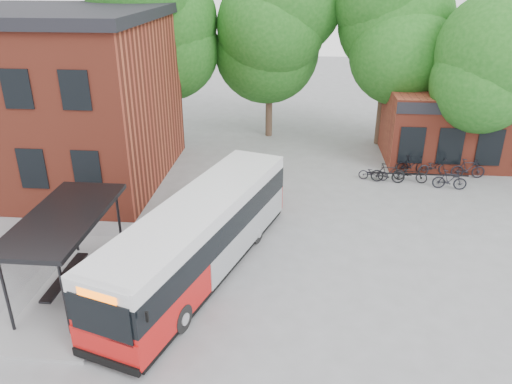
# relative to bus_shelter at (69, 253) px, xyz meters

# --- Properties ---
(ground) EXTENTS (100.00, 100.00, 0.00)m
(ground) POSITION_rel_bus_shelter_xyz_m (4.50, 1.00, -1.45)
(ground) COLOR slate
(shop_row) EXTENTS (14.00, 6.20, 4.00)m
(shop_row) POSITION_rel_bus_shelter_xyz_m (19.50, 15.00, 0.55)
(shop_row) COLOR maroon
(shop_row) RESTS_ON ground
(bus_shelter) EXTENTS (3.60, 7.00, 2.90)m
(bus_shelter) POSITION_rel_bus_shelter_xyz_m (0.00, 0.00, 0.00)
(bus_shelter) COLOR black
(bus_shelter) RESTS_ON ground
(bike_rail) EXTENTS (5.20, 0.10, 0.38)m
(bike_rail) POSITION_rel_bus_shelter_xyz_m (13.78, 11.00, -1.26)
(bike_rail) COLOR black
(bike_rail) RESTS_ON ground
(tree_0) EXTENTS (7.92, 7.92, 11.00)m
(tree_0) POSITION_rel_bus_shelter_xyz_m (-1.50, 17.00, 4.05)
(tree_0) COLOR #1A5416
(tree_0) RESTS_ON ground
(tree_1) EXTENTS (7.92, 7.92, 10.40)m
(tree_1) POSITION_rel_bus_shelter_xyz_m (5.50, 18.00, 3.75)
(tree_1) COLOR #1A5416
(tree_1) RESTS_ON ground
(tree_2) EXTENTS (7.92, 7.92, 11.00)m
(tree_2) POSITION_rel_bus_shelter_xyz_m (12.50, 17.00, 4.05)
(tree_2) COLOR #1A5416
(tree_2) RESTS_ON ground
(tree_3) EXTENTS (7.04, 7.04, 9.28)m
(tree_3) POSITION_rel_bus_shelter_xyz_m (17.50, 13.00, 3.19)
(tree_3) COLOR #1A5416
(tree_3) RESTS_ON ground
(city_bus) EXTENTS (5.59, 11.21, 2.80)m
(city_bus) POSITION_rel_bus_shelter_xyz_m (4.17, 1.54, -0.05)
(city_bus) COLOR red
(city_bus) RESTS_ON ground
(bicycle_0) EXTENTS (1.57, 0.70, 0.80)m
(bicycle_0) POSITION_rel_bus_shelter_xyz_m (11.48, 10.86, -1.05)
(bicycle_0) COLOR black
(bicycle_0) RESTS_ON ground
(bicycle_1) EXTENTS (1.77, 0.66, 1.04)m
(bicycle_1) POSITION_rel_bus_shelter_xyz_m (12.17, 10.58, -0.93)
(bicycle_1) COLOR black
(bicycle_1) RESTS_ON ground
(bicycle_3) EXTENTS (1.79, 0.68, 1.05)m
(bicycle_3) POSITION_rel_bus_shelter_xyz_m (13.67, 11.98, -0.92)
(bicycle_3) COLOR black
(bicycle_3) RESTS_ON ground
(bicycle_4) EXTENTS (1.82, 1.10, 0.91)m
(bicycle_4) POSITION_rel_bus_shelter_xyz_m (13.37, 10.82, -1.00)
(bicycle_4) COLOR black
(bicycle_4) RESTS_ON ground
(bicycle_5) EXTENTS (1.71, 0.66, 1.00)m
(bicycle_5) POSITION_rel_bus_shelter_xyz_m (15.13, 10.00, -0.95)
(bicycle_5) COLOR black
(bicycle_5) RESTS_ON ground
(bicycle_6) EXTENTS (1.92, 1.13, 0.95)m
(bicycle_6) POSITION_rel_bus_shelter_xyz_m (14.79, 11.89, -0.97)
(bicycle_6) COLOR black
(bicycle_6) RESTS_ON ground
(bicycle_7) EXTENTS (1.78, 0.55, 1.06)m
(bicycle_7) POSITION_rel_bus_shelter_xyz_m (16.48, 11.59, -0.92)
(bicycle_7) COLOR black
(bicycle_7) RESTS_ON ground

